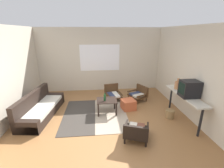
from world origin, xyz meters
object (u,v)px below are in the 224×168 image
armchair_by_window (113,93)px  armchair_corner (139,93)px  ottoman_orange (128,104)px  coffee_table (107,102)px  crt_television (190,89)px  console_shelf (185,97)px  wicker_basket (170,114)px  couch (40,109)px  armchair_striped_foreground (136,131)px  glass_bottle (105,98)px  clay_vase (178,85)px

armchair_by_window → armchair_corner: bearing=-6.5°
ottoman_orange → coffee_table: bearing=-166.1°
coffee_table → crt_television: 2.44m
coffee_table → crt_television: size_ratio=1.35×
console_shelf → ottoman_orange: bearing=150.1°
armchair_by_window → ottoman_orange: 0.96m
ottoman_orange → wicker_basket: size_ratio=1.63×
couch → armchair_by_window: couch is taller
armchair_striped_foreground → crt_television: size_ratio=1.65×
armchair_striped_foreground → crt_television: crt_television is taller
armchair_by_window → wicker_basket: bearing=-43.7°
coffee_table → ottoman_orange: coffee_table is taller
armchair_striped_foreground → ottoman_orange: bearing=85.2°
armchair_corner → ottoman_orange: (-0.56, -0.73, -0.09)m
armchair_striped_foreground → wicker_basket: 1.59m
armchair_corner → coffee_table: bearing=-145.1°
ottoman_orange → crt_television: crt_television is taller
armchair_striped_foreground → crt_television: 1.89m
coffee_table → armchair_by_window: (0.30, 1.03, -0.10)m
armchair_striped_foreground → console_shelf: size_ratio=0.46×
crt_television → glass_bottle: 2.44m
console_shelf → wicker_basket: bearing=153.5°
glass_bottle → wicker_basket: (1.96, -0.47, -0.42)m
armchair_by_window → clay_vase: bearing=-32.6°
armchair_by_window → clay_vase: 2.36m
armchair_by_window → couch: bearing=-157.6°
armchair_corner → wicker_basket: (0.59, -1.42, -0.13)m
ottoman_orange → clay_vase: size_ratio=1.27×
ottoman_orange → glass_bottle: bearing=-165.0°
armchair_striped_foreground → wicker_basket: bearing=35.5°
ottoman_orange → wicker_basket: 1.35m
armchair_striped_foreground → couch: bearing=151.3°
armchair_striped_foreground → console_shelf: (1.60, 0.77, 0.49)m
couch → coffee_table: 2.09m
wicker_basket → crt_television: bearing=-45.5°
couch → coffee_table: bearing=-1.3°
console_shelf → armchair_striped_foreground: bearing=-154.3°
armchair_by_window → wicker_basket: size_ratio=2.71×
clay_vase → glass_bottle: clay_vase is taller
armchair_corner → ottoman_orange: size_ratio=1.85×
clay_vase → armchair_corner: bearing=129.1°
armchair_striped_foreground → crt_television: (1.59, 0.61, 0.81)m
crt_television → clay_vase: size_ratio=1.39×
couch → armchair_striped_foreground: bearing=-28.7°
armchair_by_window → crt_television: 2.76m
wicker_basket → couch: bearing=172.1°
couch → glass_bottle: size_ratio=8.57×
console_shelf → glass_bottle: bearing=164.6°
couch → crt_television: crt_television is taller
coffee_table → glass_bottle: size_ratio=2.57×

